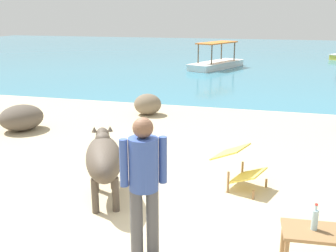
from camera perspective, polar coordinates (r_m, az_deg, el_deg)
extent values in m
cube|color=#CCB78E|center=(5.43, -7.14, -13.92)|extent=(18.00, 14.00, 0.04)
cube|color=teal|center=(26.55, 11.24, 9.62)|extent=(60.00, 36.00, 0.03)
cylinder|color=#4C4238|center=(6.33, -10.29, -6.85)|extent=(0.10, 0.10, 0.50)
cylinder|color=#4C4238|center=(6.34, -7.76, -6.73)|extent=(0.10, 0.10, 0.50)
cylinder|color=#4C4238|center=(5.65, -10.31, -9.73)|extent=(0.10, 0.10, 0.50)
cylinder|color=#4C4238|center=(5.65, -7.44, -9.60)|extent=(0.10, 0.10, 0.50)
ellipsoid|color=#4C4238|center=(5.84, -9.12, -4.57)|extent=(1.03, 1.44, 0.54)
ellipsoid|color=#4C4238|center=(6.61, -9.28, -1.33)|extent=(0.35, 0.42, 0.25)
cone|color=#4C4238|center=(6.58, -10.43, -0.47)|extent=(0.12, 0.12, 0.09)
cone|color=#4C4238|center=(6.58, -8.22, -0.37)|extent=(0.12, 0.12, 0.09)
ellipsoid|color=#4C4238|center=(5.99, -9.26, -1.72)|extent=(0.30, 0.32, 0.18)
cube|color=olive|center=(4.63, 20.70, -13.93)|extent=(0.79, 0.50, 0.04)
cylinder|color=olive|center=(4.85, 15.98, -15.20)|extent=(0.05, 0.05, 0.42)
cylinder|color=#A3C6D1|center=(4.58, 20.11, -12.41)|extent=(0.07, 0.07, 0.22)
cylinder|color=#A3C6D1|center=(4.52, 20.28, -10.83)|extent=(0.03, 0.03, 0.06)
cylinder|color=red|center=(4.50, 20.33, -10.40)|extent=(0.03, 0.03, 0.02)
cylinder|color=olive|center=(6.58, 13.77, -7.86)|extent=(0.04, 0.04, 0.14)
cylinder|color=olive|center=(6.14, 12.01, -9.54)|extent=(0.04, 0.04, 0.14)
cylinder|color=olive|center=(6.68, 10.49, -6.36)|extent=(0.04, 0.04, 0.34)
cylinder|color=olive|center=(6.24, 8.53, -7.89)|extent=(0.04, 0.04, 0.34)
cube|color=#EFD14C|center=(6.36, 11.27, -6.89)|extent=(0.58, 0.63, 0.21)
cube|color=#EFD14C|center=(6.36, 8.84, -3.62)|extent=(0.61, 0.64, 0.23)
cylinder|color=#4C4C51|center=(4.58, -4.48, -13.68)|extent=(0.14, 0.14, 0.82)
cylinder|color=#4C4C51|center=(4.60, -2.20, -13.46)|extent=(0.14, 0.14, 0.82)
cylinder|color=#334C99|center=(4.29, -3.49, -5.39)|extent=(0.32, 0.32, 0.58)
cylinder|color=#334C99|center=(4.25, -6.30, -5.23)|extent=(0.09, 0.09, 0.52)
cylinder|color=#334C99|center=(4.32, -0.73, -4.82)|extent=(0.09, 0.09, 0.52)
sphere|color=brown|center=(4.16, -3.58, -0.25)|extent=(0.22, 0.22, 0.22)
ellipsoid|color=brown|center=(9.98, -20.08, 1.12)|extent=(1.25, 1.32, 0.60)
ellipsoid|color=#756651|center=(10.85, -2.91, 3.10)|extent=(0.84, 0.78, 0.57)
cube|color=white|center=(20.55, 6.89, 8.53)|extent=(2.43, 3.74, 0.28)
cube|color=white|center=(20.53, 6.90, 8.98)|extent=(2.51, 3.83, 0.04)
cylinder|color=brown|center=(21.60, 7.59, 10.50)|extent=(0.06, 0.06, 0.95)
cylinder|color=brown|center=(21.22, 9.40, 10.33)|extent=(0.06, 0.06, 0.95)
cylinder|color=brown|center=(19.78, 4.31, 10.12)|extent=(0.06, 0.06, 0.95)
cylinder|color=brown|center=(19.37, 6.22, 9.95)|extent=(0.06, 0.06, 0.95)
cube|color=orange|center=(20.44, 6.99, 11.65)|extent=(1.85, 2.68, 0.06)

